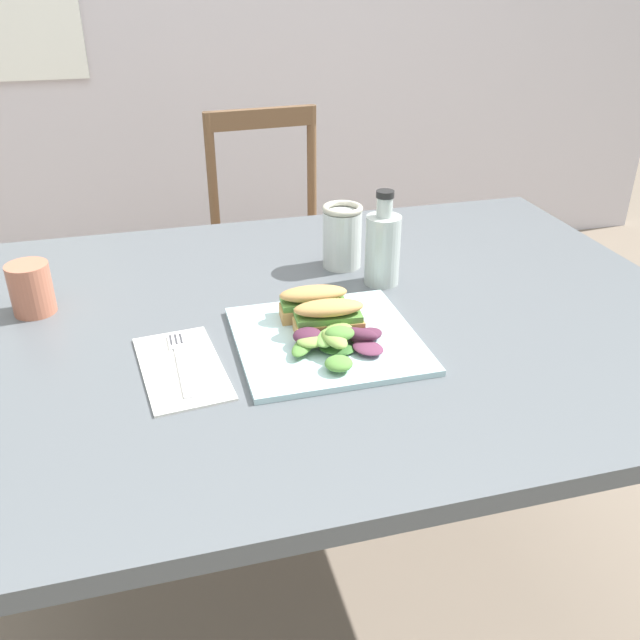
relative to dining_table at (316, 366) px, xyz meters
name	(u,v)px	position (x,y,z in m)	size (l,w,h in m)	color
dining_table	(316,366)	(0.00, 0.00, 0.00)	(1.36, 0.99, 0.74)	#51565B
chair_wooden_far	(277,249)	(0.13, 1.01, -0.18)	(0.43, 0.43, 0.87)	brown
plate_lunch	(326,340)	(-0.01, -0.10, 0.12)	(0.29, 0.29, 0.01)	silver
sandwich_half_front	(329,316)	(0.00, -0.09, 0.15)	(0.12, 0.06, 0.06)	tan
sandwich_half_back	(313,302)	(-0.01, -0.03, 0.15)	(0.12, 0.06, 0.06)	tan
salad_mixed_greens	(335,339)	(-0.01, -0.14, 0.14)	(0.17, 0.16, 0.04)	#3D7033
napkin_folded	(181,366)	(-0.24, -0.12, 0.11)	(0.12, 0.22, 0.00)	silver
fork_on_napkin	(180,358)	(-0.24, -0.10, 0.12)	(0.03, 0.19, 0.00)	silver
bottle_cold_brew	(382,252)	(0.15, 0.09, 0.17)	(0.07, 0.07, 0.18)	black
mason_jar_iced_tea	(342,239)	(0.10, 0.19, 0.17)	(0.08, 0.08, 0.13)	#995623
cup_extra_side	(31,289)	(-0.47, 0.13, 0.16)	(0.07, 0.07, 0.09)	#B2664C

